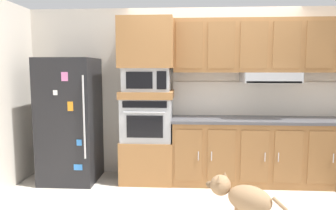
# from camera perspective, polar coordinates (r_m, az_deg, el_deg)

# --- Properties ---
(ground_plane) EXTENTS (9.60, 9.60, 0.00)m
(ground_plane) POSITION_cam_1_polar(r_m,az_deg,el_deg) (3.98, 9.04, -17.32)
(ground_plane) COLOR beige
(back_kitchen_wall) EXTENTS (6.20, 0.12, 2.50)m
(back_kitchen_wall) POSITION_cam_1_polar(r_m,az_deg,el_deg) (4.76, 8.03, 2.23)
(back_kitchen_wall) COLOR beige
(back_kitchen_wall) RESTS_ON ground
(refrigerator) EXTENTS (0.76, 0.73, 1.76)m
(refrigerator) POSITION_cam_1_polar(r_m,az_deg,el_deg) (4.67, -17.51, -2.67)
(refrigerator) COLOR black
(refrigerator) RESTS_ON ground
(oven_base_cabinet) EXTENTS (0.74, 0.62, 0.60)m
(oven_base_cabinet) POSITION_cam_1_polar(r_m,az_deg,el_deg) (4.59, -3.73, -9.94)
(oven_base_cabinet) COLOR #996638
(oven_base_cabinet) RESTS_ON ground
(built_in_oven) EXTENTS (0.70, 0.62, 0.60)m
(built_in_oven) POSITION_cam_1_polar(r_m,az_deg,el_deg) (4.46, -3.79, -2.53)
(built_in_oven) COLOR #A8AAAF
(built_in_oven) RESTS_ON oven_base_cabinet
(appliance_mid_shelf) EXTENTS (0.74, 0.62, 0.10)m
(appliance_mid_shelf) POSITION_cam_1_polar(r_m,az_deg,el_deg) (4.42, -3.82, 1.95)
(appliance_mid_shelf) COLOR #996638
(appliance_mid_shelf) RESTS_ON built_in_oven
(microwave) EXTENTS (0.64, 0.54, 0.32)m
(microwave) POSITION_cam_1_polar(r_m,az_deg,el_deg) (4.40, -3.84, 4.68)
(microwave) COLOR #A8AAAF
(microwave) RESTS_ON appliance_mid_shelf
(appliance_upper_cabinet) EXTENTS (0.74, 0.62, 0.68)m
(appliance_upper_cabinet) POSITION_cam_1_polar(r_m,az_deg,el_deg) (4.42, -3.89, 11.17)
(appliance_upper_cabinet) COLOR #996638
(appliance_upper_cabinet) RESTS_ON microwave
(lower_cabinet_run) EXTENTS (3.06, 0.63, 0.88)m
(lower_cabinet_run) POSITION_cam_1_polar(r_m,az_deg,el_deg) (4.71, 20.07, -8.15)
(lower_cabinet_run) COLOR #996638
(lower_cabinet_run) RESTS_ON ground
(countertop_slab) EXTENTS (3.10, 0.64, 0.04)m
(countertop_slab) POSITION_cam_1_polar(r_m,az_deg,el_deg) (4.62, 20.28, -2.61)
(countertop_slab) COLOR #4C4C51
(countertop_slab) RESTS_ON lower_cabinet_run
(backsplash_panel) EXTENTS (3.10, 0.02, 0.50)m
(backsplash_panel) POSITION_cam_1_polar(r_m,az_deg,el_deg) (4.86, 19.44, 1.07)
(backsplash_panel) COLOR silver
(backsplash_panel) RESTS_ON countertop_slab
(upper_cabinet_with_hood) EXTENTS (3.06, 0.48, 0.88)m
(upper_cabinet_with_hood) POSITION_cam_1_polar(r_m,az_deg,el_deg) (4.69, 20.21, 9.82)
(upper_cabinet_with_hood) COLOR #996638
(upper_cabinet_with_hood) RESTS_ON backsplash_panel
(dog) EXTENTS (0.71, 0.49, 0.60)m
(dog) POSITION_cam_1_polar(r_m,az_deg,el_deg) (3.12, 13.48, -16.28)
(dog) COLOR #997551
(dog) RESTS_ON ground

